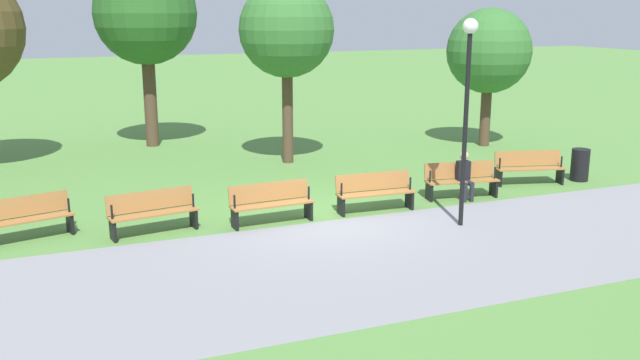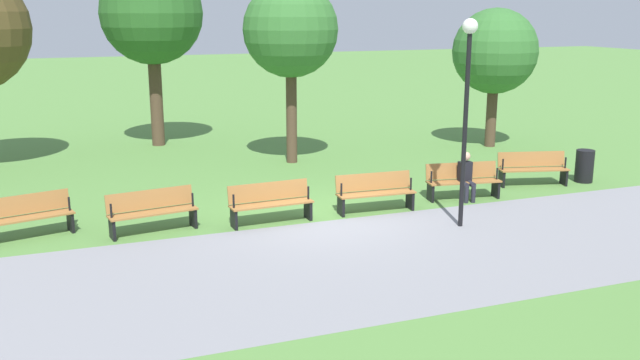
% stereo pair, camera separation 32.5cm
% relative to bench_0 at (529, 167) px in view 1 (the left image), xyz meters
% --- Properties ---
extents(ground_plane, '(120.00, 120.00, 0.00)m').
position_rel_bench_0_xyz_m(ground_plane, '(6.28, 0.87, -0.48)').
color(ground_plane, '#54843D').
extents(path_paving, '(27.19, 5.19, 0.01)m').
position_rel_bench_0_xyz_m(path_paving, '(6.28, 3.69, -0.47)').
color(path_paving, gray).
rests_on(path_paving, ground).
extents(bench_0, '(1.91, 0.92, 0.89)m').
position_rel_bench_0_xyz_m(bench_0, '(0.00, 0.00, 0.00)').
color(bench_0, '#996633').
rests_on(bench_0, ground).
extents(bench_1, '(1.90, 0.75, 0.89)m').
position_rel_bench_0_xyz_m(bench_1, '(2.48, 0.51, 0.00)').
color(bench_1, '#996633').
rests_on(bench_1, ground).
extents(bench_2, '(1.87, 0.57, 0.89)m').
position_rel_bench_0_xyz_m(bench_2, '(5.01, 0.77, 0.00)').
color(bench_2, '#996633').
rests_on(bench_2, ground).
extents(bench_3, '(1.87, 0.57, 0.89)m').
position_rel_bench_0_xyz_m(bench_3, '(7.55, 0.77, 0.00)').
color(bench_3, '#996633').
rests_on(bench_3, ground).
extents(bench_4, '(1.90, 0.75, 0.89)m').
position_rel_bench_0_xyz_m(bench_4, '(10.07, 0.51, 0.00)').
color(bench_4, '#996633').
rests_on(bench_4, ground).
extents(bench_5, '(1.91, 0.92, 0.89)m').
position_rel_bench_0_xyz_m(bench_5, '(12.56, 0.00, 0.00)').
color(bench_5, '#996633').
rests_on(bench_5, ground).
extents(person_seated, '(0.38, 0.56, 1.20)m').
position_rel_bench_0_xyz_m(person_seated, '(2.49, 0.66, 0.16)').
color(person_seated, black).
rests_on(person_seated, ground).
extents(tree_0, '(2.84, 2.84, 5.44)m').
position_rel_bench_0_xyz_m(tree_0, '(5.10, -5.04, 3.51)').
color(tree_0, '#4C3828').
rests_on(tree_0, ground).
extents(tree_1, '(2.85, 2.85, 4.67)m').
position_rel_bench_0_xyz_m(tree_1, '(-2.12, -5.07, 2.74)').
color(tree_1, '#4C3828').
rests_on(tree_1, ground).
extents(tree_2, '(3.41, 3.41, 6.19)m').
position_rel_bench_0_xyz_m(tree_2, '(8.56, -9.36, 3.96)').
color(tree_2, '#4C3828').
rests_on(tree_2, ground).
extents(lamp_post, '(0.32, 0.32, 4.42)m').
position_rel_bench_0_xyz_m(lamp_post, '(3.75, 2.47, 2.56)').
color(lamp_post, black).
rests_on(lamp_post, ground).
extents(trash_bin, '(0.49, 0.49, 0.88)m').
position_rel_bench_0_xyz_m(trash_bin, '(-1.56, 0.20, -0.03)').
color(trash_bin, black).
rests_on(trash_bin, ground).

